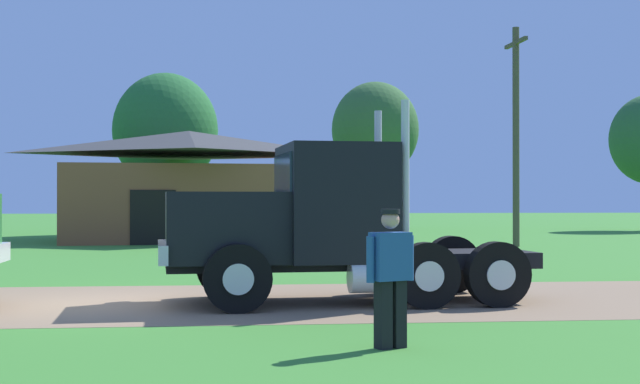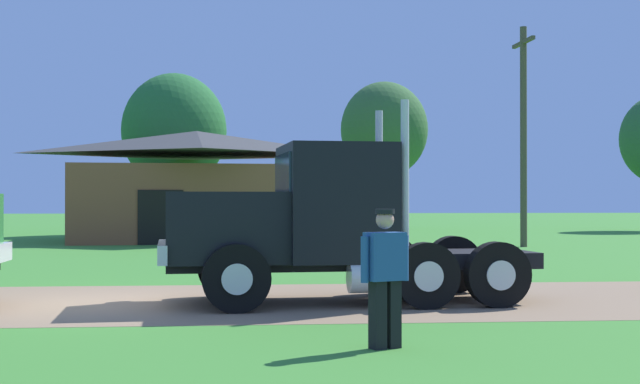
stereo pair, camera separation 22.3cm
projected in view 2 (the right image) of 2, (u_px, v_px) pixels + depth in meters
name	position (u px, v px, depth m)	size (l,w,h in m)	color
ground_plane	(97.00, 303.00, 15.78)	(200.00, 200.00, 0.00)	#3E852F
dirt_track	(97.00, 303.00, 15.78)	(120.00, 6.11, 0.01)	#8F7355
truck_foreground_white	(313.00, 226.00, 15.79)	(6.79, 3.12, 3.51)	black
visitor_standing_near	(385.00, 271.00, 10.97)	(0.63, 0.44, 1.71)	#264C8C
shed_building	(197.00, 188.00, 39.71)	(11.74, 8.73, 4.86)	brown
utility_pole_near	(524.00, 130.00, 34.36)	(0.26, 2.20, 8.46)	#4C4832
tree_mid	(174.00, 131.00, 46.73)	(5.45, 5.45, 8.41)	#513823
tree_right	(384.00, 130.00, 53.89)	(5.24, 5.24, 8.91)	#513823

